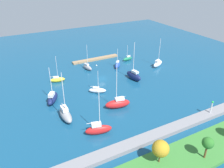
{
  "coord_description": "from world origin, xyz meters",
  "views": [
    {
      "loc": [
        31.75,
        68.2,
        37.01
      ],
      "look_at": [
        0.0,
        8.26,
        1.5
      ],
      "focal_mm": 35.71,
      "sensor_mm": 36.0,
      "label": 1
    }
  ],
  "objects": [
    {
      "name": "sailboat_blue_far_south",
      "position": [
        -10.43,
        -6.58,
        1.11
      ],
      "size": [
        4.69,
        5.09,
        8.17
      ],
      "rotation": [
        0.0,
        0.0,
        0.87
      ],
      "color": "#2347B2",
      "rests_on": "water"
    },
    {
      "name": "mooring_buoy_white",
      "position": [
        -3.16,
        -11.73,
        0.31
      ],
      "size": [
        0.63,
        0.63,
        0.63
      ],
      "primitive_type": "sphere",
      "color": "white",
      "rests_on": "water"
    },
    {
      "name": "pier_dock",
      "position": [
        -5.84,
        -18.61,
        0.38
      ],
      "size": [
        21.62,
        2.22,
        0.77
      ],
      "primitive_type": "cube",
      "color": "#997A56",
      "rests_on": "ground"
    },
    {
      "name": "sailboat_green_mid_basin",
      "position": [
        -18.2,
        -11.2,
        0.9
      ],
      "size": [
        5.03,
        1.97,
        7.19
      ],
      "rotation": [
        0.0,
        0.0,
        0.11
      ],
      "color": "#19724C",
      "rests_on": "water"
    },
    {
      "name": "sailboat_white_inner_mooring",
      "position": [
        5.81,
        8.86,
        0.91
      ],
      "size": [
        5.77,
        4.47,
        7.96
      ],
      "rotation": [
        0.0,
        0.0,
        2.59
      ],
      "color": "white",
      "rests_on": "water"
    },
    {
      "name": "park_tree_mideast",
      "position": [
        7.22,
        42.92,
        4.53
      ],
      "size": [
        3.58,
        3.58,
        5.46
      ],
      "color": "brown",
      "rests_on": "shoreline_park"
    },
    {
      "name": "sailboat_white_far_north",
      "position": [
        -25.85,
        0.56,
        1.31
      ],
      "size": [
        6.64,
        4.3,
        12.13
      ],
      "rotation": [
        0.0,
        0.0,
        3.56
      ],
      "color": "white",
      "rests_on": "water"
    },
    {
      "name": "breakwater",
      "position": [
        0.0,
        35.62,
        0.54
      ],
      "size": [
        60.25,
        3.23,
        1.09
      ],
      "primitive_type": "cube",
      "color": "gray",
      "rests_on": "ground"
    },
    {
      "name": "sailboat_red_west_end",
      "position": [
        4.27,
        19.92,
        1.46
      ],
      "size": [
        7.83,
        4.08,
        13.96
      ],
      "rotation": [
        0.0,
        0.0,
        6.06
      ],
      "color": "red",
      "rests_on": "water"
    },
    {
      "name": "sailboat_red_lone_north",
      "position": [
        14.25,
        27.93,
        1.4
      ],
      "size": [
        6.99,
        3.5,
        12.08
      ],
      "rotation": [
        0.0,
        0.0,
        2.89
      ],
      "color": "red",
      "rests_on": "water"
    },
    {
      "name": "sailboat_gray_along_channel",
      "position": [
        1.55,
        -10.23,
        1.07
      ],
      "size": [
        2.85,
        5.68,
        10.56
      ],
      "rotation": [
        0.0,
        0.0,
        1.81
      ],
      "color": "gray",
      "rests_on": "water"
    },
    {
      "name": "sailboat_navy_by_breakwater",
      "position": [
        20.47,
        7.78,
        1.38
      ],
      "size": [
        5.61,
        7.0,
        11.44
      ],
      "rotation": [
        0.0,
        0.0,
        4.15
      ],
      "color": "#141E4C",
      "rests_on": "water"
    },
    {
      "name": "sailboat_navy_center_basin",
      "position": [
        -10.19,
        6.21,
        1.6
      ],
      "size": [
        3.3,
        7.66,
        14.16
      ],
      "rotation": [
        0.0,
        0.0,
        4.86
      ],
      "color": "#141E4C",
      "rests_on": "water"
    },
    {
      "name": "water",
      "position": [
        0.0,
        0.0,
        0.0
      ],
      "size": [
        160.0,
        160.0,
        0.0
      ],
      "primitive_type": "plane",
      "color": "navy",
      "rests_on": "ground"
    },
    {
      "name": "sailboat_yellow_near_pier",
      "position": [
        15.42,
        -5.07,
        0.97
      ],
      "size": [
        5.53,
        2.71,
        9.87
      ],
      "rotation": [
        0.0,
        0.0,
        2.92
      ],
      "color": "yellow",
      "rests_on": "water"
    },
    {
      "name": "shoreline_park",
      "position": [
        0.0,
        44.52,
        0.44
      ],
      "size": [
        64.9,
        9.3,
        0.87
      ],
      "primitive_type": "cube",
      "color": "#387A33",
      "rests_on": "ground"
    },
    {
      "name": "harbor_beacon",
      "position": [
        -16.59,
        35.62,
        3.24
      ],
      "size": [
        0.56,
        0.56,
        3.73
      ],
      "color": "silver",
      "rests_on": "breakwater"
    },
    {
      "name": "park_tree_midwest",
      "position": [
        -2.14,
        46.54,
        4.88
      ],
      "size": [
        2.48,
        2.48,
        5.34
      ],
      "color": "brown",
      "rests_on": "shoreline_park"
    },
    {
      "name": "sailboat_gray_off_beacon",
      "position": [
        19.59,
        18.03,
        1.45
      ],
      "size": [
        2.74,
        7.6,
        14.13
      ],
      "rotation": [
        0.0,
        0.0,
        1.6
      ],
      "color": "gray",
      "rests_on": "water"
    }
  ]
}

